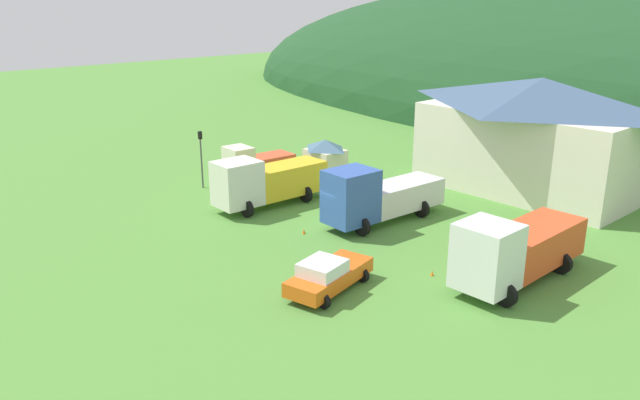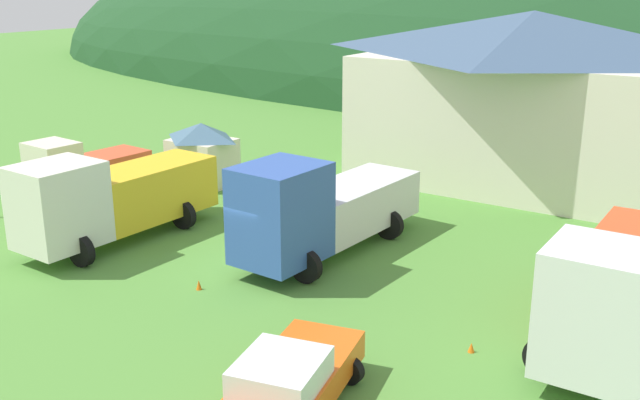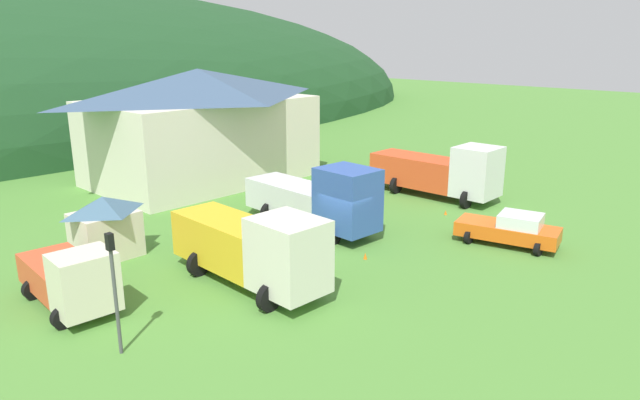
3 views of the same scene
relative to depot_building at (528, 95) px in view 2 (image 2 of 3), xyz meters
name	(u,v)px [view 2 (image 2 of 3)]	position (x,y,z in m)	size (l,w,h in m)	color
ground_plane	(250,271)	(-3.68, -16.30, -4.07)	(200.00, 200.00, 0.00)	#518C38
forested_hill_backdrop	(624,79)	(-3.68, 39.87, -4.07)	(141.59, 60.00, 33.13)	#1E4723
depot_building	(528,95)	(0.00, 0.00, 0.00)	(15.64, 10.42, 7.90)	silver
play_shed_cream	(202,153)	(-12.12, -9.26, -2.56)	(2.94, 2.43, 2.93)	beige
light_truck_cream	(81,167)	(-15.60, -13.41, -2.84)	(2.81, 5.53, 2.60)	beige
heavy_rig_striped	(110,197)	(-9.60, -16.94, -2.33)	(3.24, 8.00, 3.42)	silver
box_truck_blue	(318,208)	(-2.49, -13.97, -2.29)	(3.39, 8.56, 3.72)	#3356AD
heavy_rig_white	(621,287)	(7.66, -15.13, -2.33)	(3.39, 8.51, 3.61)	white
service_pickup_orange	(289,384)	(2.35, -22.40, -3.25)	(3.03, 5.19, 1.66)	orange
traffic_cone_near_pickup	(471,352)	(4.60, -17.41, -4.07)	(0.36, 0.36, 0.53)	orange
traffic_cone_mid_row	(199,289)	(-4.06, -18.37, -4.07)	(0.36, 0.36, 0.63)	orange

